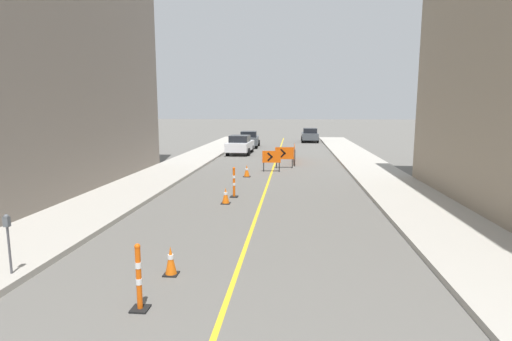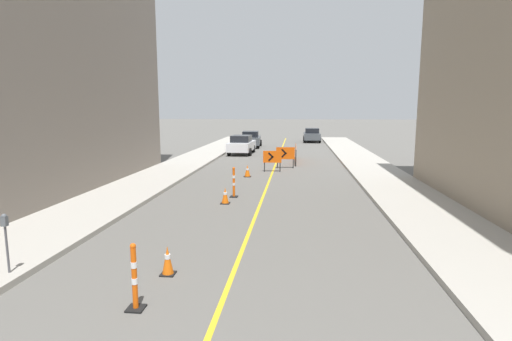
% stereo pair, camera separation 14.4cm
% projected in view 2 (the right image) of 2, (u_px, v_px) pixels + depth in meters
% --- Properties ---
extents(lane_stripe, '(0.12, 52.74, 0.01)m').
position_uv_depth(lane_stripe, '(274.00, 167.00, 26.06)').
color(lane_stripe, gold).
rests_on(lane_stripe, ground_plane).
extents(sidewalk_left, '(3.14, 52.74, 0.16)m').
position_uv_depth(sidewalk_left, '(183.00, 165.00, 26.66)').
color(sidewalk_left, '#ADA89E').
rests_on(sidewalk_left, ground_plane).
extents(sidewalk_right, '(3.14, 52.74, 0.16)m').
position_uv_depth(sidewalk_right, '(370.00, 167.00, 25.43)').
color(sidewalk_right, '#ADA89E').
rests_on(sidewalk_right, ground_plane).
extents(traffic_cone_second, '(0.33, 0.33, 0.68)m').
position_uv_depth(traffic_cone_second, '(168.00, 261.00, 9.12)').
color(traffic_cone_second, black).
rests_on(traffic_cone_second, ground_plane).
extents(traffic_cone_third, '(0.36, 0.36, 0.66)m').
position_uv_depth(traffic_cone_third, '(225.00, 196.00, 15.99)').
color(traffic_cone_third, black).
rests_on(traffic_cone_third, ground_plane).
extents(traffic_cone_fourth, '(0.40, 0.40, 0.68)m').
position_uv_depth(traffic_cone_fourth, '(247.00, 171.00, 22.33)').
color(traffic_cone_fourth, black).
rests_on(traffic_cone_fourth, ground_plane).
extents(delineator_post_front, '(0.33, 0.33, 1.31)m').
position_uv_depth(delineator_post_front, '(135.00, 281.00, 7.49)').
color(delineator_post_front, black).
rests_on(delineator_post_front, ground_plane).
extents(delineator_post_rear, '(0.33, 0.33, 1.31)m').
position_uv_depth(delineator_post_rear, '(234.00, 184.00, 17.14)').
color(delineator_post_rear, black).
rests_on(delineator_post_rear, ground_plane).
extents(arrow_barricade_primary, '(1.11, 0.13, 1.27)m').
position_uv_depth(arrow_barricade_primary, '(272.00, 157.00, 24.01)').
color(arrow_barricade_primary, '#EF560C').
rests_on(arrow_barricade_primary, ground_plane).
extents(arrow_barricade_secondary, '(1.19, 0.17, 1.35)m').
position_uv_depth(arrow_barricade_secondary, '(285.00, 154.00, 25.49)').
color(arrow_barricade_secondary, '#EF560C').
rests_on(arrow_barricade_secondary, ground_plane).
extents(safety_mesh_fence, '(0.09, 4.82, 1.12)m').
position_uv_depth(safety_mesh_fence, '(296.00, 154.00, 28.63)').
color(safety_mesh_fence, '#EF560C').
rests_on(safety_mesh_fence, ground_plane).
extents(parked_car_curb_near, '(1.99, 4.38, 1.59)m').
position_uv_depth(parked_car_curb_near, '(242.00, 145.00, 33.55)').
color(parked_car_curb_near, silver).
rests_on(parked_car_curb_near, ground_plane).
extents(parked_car_curb_mid, '(2.04, 4.40, 1.59)m').
position_uv_depth(parked_car_curb_mid, '(251.00, 139.00, 39.64)').
color(parked_car_curb_mid, '#474C51').
rests_on(parked_car_curb_mid, ground_plane).
extents(parked_car_curb_far, '(1.93, 4.31, 1.59)m').
position_uv_depth(parked_car_curb_far, '(312.00, 135.00, 45.92)').
color(parked_car_curb_far, '#474C51').
rests_on(parked_car_curb_far, ground_plane).
extents(parking_meter_near_curb, '(0.12, 0.11, 1.35)m').
position_uv_depth(parking_meter_near_curb, '(5.00, 231.00, 8.73)').
color(parking_meter_near_curb, '#4C4C51').
rests_on(parking_meter_near_curb, sidewalk_left).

